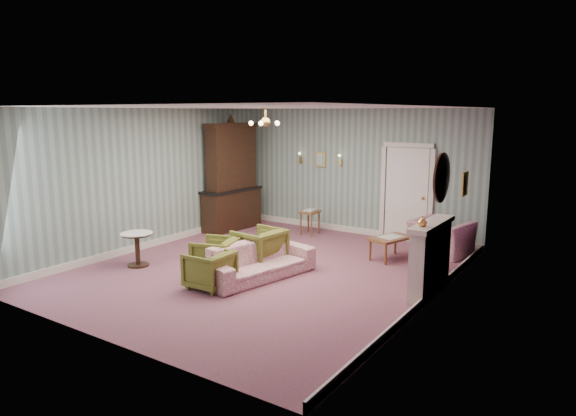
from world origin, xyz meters
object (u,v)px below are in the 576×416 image
Objects in this scene: fireplace at (430,258)px; coffee_table at (391,248)px; olive_chair_c at (259,246)px; pedestal_table at (137,249)px; wingback_chair at (441,232)px; olive_chair_b at (216,254)px; side_table_black at (428,257)px; olive_chair_a at (210,268)px; dresser at (231,174)px; sofa_chintz at (258,255)px.

fireplace is 1.60× the size of coffee_table.
pedestal_table is at bearing -52.49° from olive_chair_c.
pedestal_table is (-4.44, -3.88, -0.15)m from wingback_chair.
wingback_chair reaches higher than coffee_table.
olive_chair_b is 3.74m from side_table_black.
dresser is at bearing -146.70° from olive_chair_a.
wingback_chair is at bearing 9.93° from dresser.
olive_chair_a is 0.33× the size of sofa_chintz.
olive_chair_c is 0.92× the size of coffee_table.
side_table_black is at bearing -40.45° from sofa_chintz.
side_table_black is (0.90, -0.50, 0.07)m from coffee_table.
side_table_black is at bearing 133.33° from olive_chair_a.
wingback_chair reaches higher than olive_chair_b.
olive_chair_b is 3.63m from fireplace.
fireplace is 5.23m from pedestal_table.
side_table_black is (2.70, 1.34, -0.11)m from olive_chair_c.
olive_chair_a reaches higher than coffee_table.
olive_chair_b is at bearing 15.43° from pedestal_table.
sofa_chintz is 1.95× the size of wingback_chair.
sofa_chintz is at bearing 157.42° from olive_chair_a.
olive_chair_c is 3.08m from fireplace.
sofa_chintz is at bearing 40.14° from olive_chair_c.
olive_chair_c is at bearing -37.70° from dresser.
dresser is 4.59× the size of side_table_black.
olive_chair_c is at bearing 45.67° from sofa_chintz.
coffee_table is (4.26, -0.34, -1.14)m from dresser.
side_table_black is at bearing 122.75° from olive_chair_c.
olive_chair_b is 0.82× the size of coffee_table.
fireplace is (0.55, -2.35, 0.11)m from wingback_chair.
olive_chair_b is 4.51m from wingback_chair.
olive_chair_b reaches higher than side_table_black.
wingback_chair is 5.90m from pedestal_table.
dresser is 4.42m from coffee_table.
olive_chair_a is 3.81m from side_table_black.
fireplace reaches higher than wingback_chair.
dresser is (-2.46, 2.18, 0.96)m from olive_chair_c.
coffee_table is 1.03m from side_table_black.
olive_chair_a is 1.07× the size of pedestal_table.
pedestal_table is at bearing 54.77° from wingback_chair.
fireplace reaches higher than pedestal_table.
olive_chair_c is at bearing 135.71° from olive_chair_b.
olive_chair_a is at bearing 17.46° from olive_chair_b.
olive_chair_c reaches higher than side_table_black.
olive_chair_a is at bearing 6.28° from olive_chair_c.
olive_chair_b is 3.72m from dresser.
pedestal_table is (-4.64, -2.52, 0.02)m from side_table_black.
wingback_chair is 0.39× the size of dresser.
olive_chair_b is at bearing -51.04° from dresser.
side_table_black is 0.93× the size of pedestal_table.
side_table_black is (0.20, -1.36, -0.17)m from wingback_chair.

